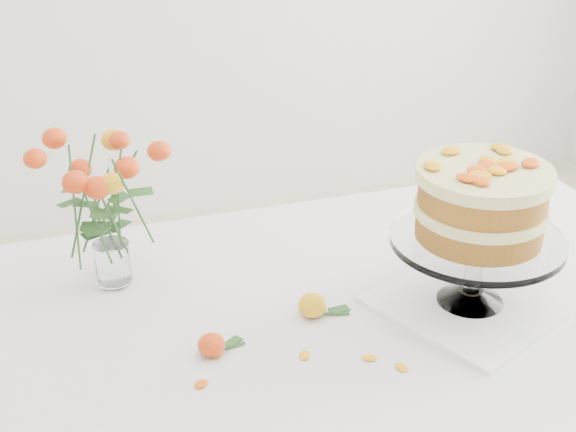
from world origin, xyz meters
TOP-DOWN VIEW (x-y plane):
  - table at (0.00, 0.00)m, footprint 1.43×0.93m
  - napkin at (0.22, -0.05)m, footprint 0.39×0.39m
  - cake_stand at (0.22, -0.05)m, footprint 0.31×0.31m
  - rose_vase at (-0.39, 0.23)m, footprint 0.23×0.23m
  - loose_rose_near at (-0.07, 0.01)m, footprint 0.09×0.05m
  - loose_rose_far at (-0.26, -0.05)m, footprint 0.08×0.05m
  - stray_petal_a at (-0.12, -0.10)m, footprint 0.03×0.02m
  - stray_petal_b at (-0.02, -0.14)m, footprint 0.03×0.02m
  - stray_petal_c at (0.02, -0.18)m, footprint 0.03×0.02m
  - stray_petal_d at (-0.26, -0.05)m, footprint 0.03×0.02m
  - stray_petal_e at (-0.30, -0.12)m, footprint 0.03×0.02m
  - stray_petal_f at (0.30, -0.08)m, footprint 0.03×0.02m

SIDE VIEW (x-z plane):
  - table at x=0.00m, z-range 0.30..1.05m
  - stray_petal_a at x=-0.12m, z-range 0.76..0.76m
  - stray_petal_b at x=-0.02m, z-range 0.76..0.76m
  - stray_petal_c at x=0.02m, z-range 0.76..0.76m
  - stray_petal_d at x=-0.26m, z-range 0.76..0.76m
  - stray_petal_e at x=-0.30m, z-range 0.76..0.76m
  - stray_petal_f at x=0.30m, z-range 0.76..0.76m
  - napkin at x=0.22m, z-range 0.76..0.77m
  - loose_rose_far at x=-0.26m, z-range 0.76..0.80m
  - loose_rose_near at x=-0.07m, z-range 0.76..0.80m
  - cake_stand at x=0.22m, z-range 0.81..1.09m
  - rose_vase at x=-0.39m, z-range 0.79..1.13m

